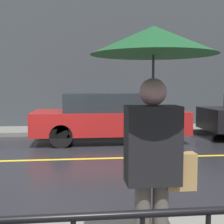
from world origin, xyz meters
The scene contains 6 objects.
ground_plane centered at (0.00, 0.00, 0.00)m, with size 80.00×80.00×0.00m, color black.
sidewalk_far centered at (0.00, 4.28, 0.07)m, with size 28.00×1.75×0.13m.
lane_marking centered at (0.00, 0.00, 0.00)m, with size 25.20×0.12×0.01m.
building_storefront centered at (0.00, 5.30, 3.18)m, with size 28.00×0.30×6.36m.
pedestrian centered at (1.37, -4.76, 1.73)m, with size 0.99×0.99×2.03m.
car_red centered at (1.69, 2.28, 0.76)m, with size 4.59×1.95×1.48m.
Camera 1 is at (0.77, -7.16, 1.71)m, focal length 50.00 mm.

